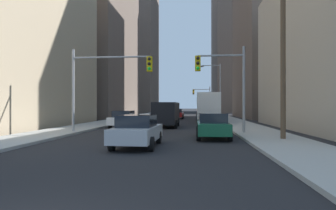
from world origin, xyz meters
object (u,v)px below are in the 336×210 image
(sedan_white, at_px, (124,119))
(sedan_grey, at_px, (157,113))
(city_bus, at_px, (207,106))
(sedan_silver, at_px, (137,131))
(sedan_red, at_px, (177,114))
(traffic_signal_near_right, at_px, (223,76))
(traffic_signal_far_right, at_px, (202,96))
(traffic_signal_near_left, at_px, (108,75))
(cargo_van_black, at_px, (166,113))
(sedan_green, at_px, (213,126))

(sedan_white, height_order, sedan_grey, same)
(city_bus, height_order, sedan_silver, city_bus)
(sedan_silver, bearing_deg, sedan_grey, 95.71)
(sedan_red, bearing_deg, traffic_signal_near_right, -79.33)
(sedan_white, distance_m, sedan_red, 18.66)
(city_bus, height_order, traffic_signal_far_right, traffic_signal_far_right)
(traffic_signal_near_left, distance_m, traffic_signal_far_right, 41.60)
(sedan_silver, distance_m, sedan_grey, 34.50)
(sedan_silver, bearing_deg, traffic_signal_far_right, 84.56)
(sedan_red, relative_size, traffic_signal_far_right, 0.71)
(city_bus, xyz_separation_m, traffic_signal_near_right, (0.27, -16.32, 2.09))
(sedan_red, xyz_separation_m, traffic_signal_near_right, (4.47, -23.73, 3.25))
(city_bus, bearing_deg, traffic_signal_near_left, -115.38)
(sedan_silver, bearing_deg, cargo_van_black, 89.16)
(sedan_white, bearing_deg, traffic_signal_near_right, -33.53)
(traffic_signal_near_right, bearing_deg, cargo_van_black, 124.85)
(sedan_silver, xyz_separation_m, sedan_grey, (-3.43, 34.33, 0.00))
(sedan_grey, xyz_separation_m, sedan_red, (3.61, -4.18, 0.00))
(sedan_red, distance_m, traffic_signal_far_right, 17.96)
(traffic_signal_far_right, bearing_deg, sedan_grey, -121.50)
(sedan_green, bearing_deg, traffic_signal_far_right, 89.08)
(sedan_silver, bearing_deg, traffic_signal_near_right, 54.15)
(sedan_grey, distance_m, traffic_signal_near_left, 28.11)
(sedan_green, xyz_separation_m, traffic_signal_far_right, (0.70, 43.44, 3.27))
(sedan_green, bearing_deg, traffic_signal_near_left, 160.17)
(sedan_grey, relative_size, sedan_red, 0.99)
(cargo_van_black, bearing_deg, sedan_white, -165.71)
(sedan_green, bearing_deg, sedan_red, 97.85)
(city_bus, distance_m, traffic_signal_far_right, 24.62)
(sedan_green, distance_m, sedan_grey, 31.34)
(sedan_red, bearing_deg, traffic_signal_near_left, -98.50)
(traffic_signal_near_right, xyz_separation_m, traffic_signal_far_right, (-0.14, 40.85, 0.02))
(city_bus, xyz_separation_m, sedan_green, (-0.57, -18.90, -1.16))
(city_bus, height_order, traffic_signal_near_right, traffic_signal_near_right)
(sedan_green, bearing_deg, sedan_silver, -134.71)
(traffic_signal_near_right, bearing_deg, traffic_signal_near_left, 179.99)
(sedan_silver, distance_m, sedan_red, 30.15)
(cargo_van_black, relative_size, sedan_red, 1.24)
(sedan_green, xyz_separation_m, sedan_white, (-7.37, 8.03, 0.00))
(cargo_van_black, height_order, sedan_green, cargo_van_black)
(city_bus, height_order, sedan_red, city_bus)
(sedan_silver, distance_m, sedan_white, 12.39)
(traffic_signal_near_left, xyz_separation_m, traffic_signal_near_right, (8.02, -0.00, -0.11))
(city_bus, distance_m, sedan_green, 18.95)
(traffic_signal_near_right, bearing_deg, sedan_green, -108.04)
(cargo_van_black, height_order, traffic_signal_near_left, traffic_signal_near_left)
(sedan_silver, distance_m, sedan_green, 5.40)
(sedan_grey, bearing_deg, sedan_green, -76.65)
(traffic_signal_near_left, bearing_deg, traffic_signal_near_right, -0.01)
(sedan_grey, distance_m, sedan_red, 5.52)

